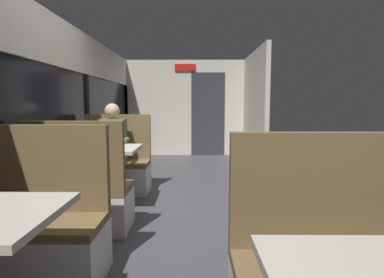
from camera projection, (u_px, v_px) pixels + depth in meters
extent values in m
cube|color=#423F44|center=(175.00, 213.00, 3.66)|extent=(3.30, 9.20, 0.02)
cube|color=beige|center=(48.00, 172.00, 3.61)|extent=(0.08, 8.40, 0.95)
cube|color=beige|center=(41.00, 35.00, 3.45)|extent=(0.08, 8.40, 0.60)
cube|color=black|center=(44.00, 97.00, 3.52)|extent=(0.03, 8.40, 0.75)
cube|color=#2D2D30|center=(88.00, 99.00, 4.91)|extent=(0.06, 0.08, 0.75)
cube|color=#2D2D30|center=(127.00, 101.00, 7.69)|extent=(0.06, 0.08, 0.75)
cube|color=beige|center=(185.00, 108.00, 7.70)|extent=(2.90, 0.08, 2.30)
cube|color=#333338|center=(208.00, 114.00, 7.67)|extent=(0.80, 0.04, 2.00)
cube|color=red|center=(185.00, 67.00, 7.54)|extent=(0.50, 0.03, 0.16)
cube|color=beige|center=(254.00, 109.00, 6.50)|extent=(0.08, 2.40, 2.30)
cube|color=silver|center=(35.00, 255.00, 2.22)|extent=(0.95, 0.50, 0.39)
cube|color=brown|center=(34.00, 224.00, 2.20)|extent=(0.95, 0.50, 0.06)
cube|color=brown|center=(45.00, 168.00, 2.36)|extent=(0.95, 0.08, 0.65)
cylinder|color=#9E9EA3|center=(101.00, 179.00, 3.79)|extent=(0.10, 0.10, 0.70)
cube|color=beige|center=(100.00, 149.00, 3.75)|extent=(0.90, 0.70, 0.04)
cube|color=silver|center=(83.00, 210.00, 3.16)|extent=(0.95, 0.50, 0.39)
cube|color=brown|center=(82.00, 188.00, 3.13)|extent=(0.95, 0.50, 0.06)
cube|color=brown|center=(72.00, 157.00, 2.88)|extent=(0.95, 0.08, 0.65)
cube|color=silver|center=(115.00, 179.00, 4.47)|extent=(0.95, 0.50, 0.39)
cube|color=brown|center=(115.00, 163.00, 4.44)|extent=(0.95, 0.50, 0.06)
cube|color=brown|center=(118.00, 137.00, 4.61)|extent=(0.95, 0.08, 0.65)
cube|color=brown|center=(328.00, 271.00, 1.59)|extent=(0.95, 0.50, 0.06)
cube|color=brown|center=(315.00, 190.00, 1.75)|extent=(0.95, 0.08, 0.65)
cube|color=#26262D|center=(115.00, 177.00, 4.46)|extent=(0.30, 0.36, 0.45)
cube|color=#59724C|center=(113.00, 141.00, 4.36)|extent=(0.34, 0.22, 0.60)
sphere|color=tan|center=(112.00, 111.00, 4.29)|extent=(0.20, 0.20, 0.20)
cylinder|color=#59724C|center=(95.00, 141.00, 4.18)|extent=(0.07, 0.28, 0.07)
cylinder|color=#59724C|center=(125.00, 141.00, 4.17)|extent=(0.07, 0.28, 0.07)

